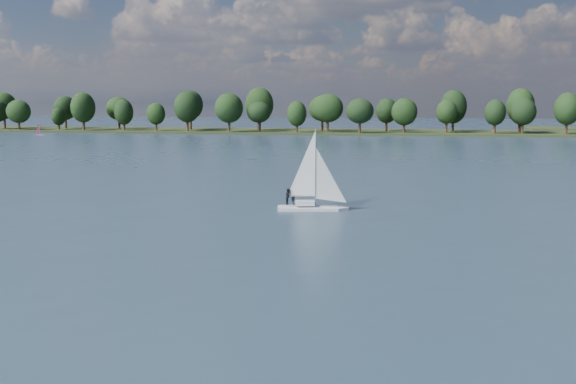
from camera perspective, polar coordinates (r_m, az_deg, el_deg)
name	(u,v)px	position (r m, az deg, el deg)	size (l,w,h in m)	color
ground	(398,160)	(125.77, 9.79, 2.81)	(700.00, 700.00, 0.00)	#233342
far_shore	(404,133)	(237.53, 10.31, 5.17)	(660.00, 40.00, 1.50)	black
sailboat	(309,187)	(65.93, 1.85, 0.48)	(6.89, 3.10, 8.77)	silver
dinghy_pink	(40,132)	(235.36, -21.19, 4.99)	(2.86, 2.55, 4.42)	white
treeline	(380,111)	(233.88, 8.20, 7.16)	(562.70, 73.61, 18.29)	black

